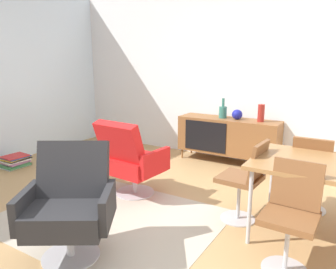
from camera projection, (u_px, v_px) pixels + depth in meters
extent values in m
plane|color=tan|center=(149.00, 222.00, 3.27)|extent=(8.32, 8.32, 0.00)
cube|color=white|center=(240.00, 74.00, 5.12)|extent=(6.80, 0.12, 2.80)
cube|color=brown|center=(228.00, 136.00, 5.11)|extent=(1.60, 0.44, 0.56)
cube|color=black|center=(205.00, 136.00, 5.07)|extent=(0.70, 0.01, 0.48)
cylinder|color=brown|center=(182.00, 153.00, 5.42)|extent=(0.03, 0.03, 0.16)
cylinder|color=brown|center=(271.00, 168.00, 4.68)|extent=(0.03, 0.03, 0.16)
cylinder|color=brown|center=(191.00, 149.00, 5.71)|extent=(0.03, 0.03, 0.16)
cylinder|color=brown|center=(276.00, 162.00, 4.96)|extent=(0.03, 0.03, 0.16)
cylinder|color=#337266|center=(223.00, 112.00, 5.08)|extent=(0.12, 0.12, 0.18)
cylinder|color=#337266|center=(223.00, 102.00, 5.04)|extent=(0.04, 0.04, 0.13)
cylinder|color=maroon|center=(261.00, 113.00, 4.76)|extent=(0.10, 0.10, 0.26)
ellipsoid|color=navy|center=(237.00, 115.00, 4.96)|extent=(0.16, 0.16, 0.15)
cylinder|color=#B7B7BC|center=(250.00, 207.00, 2.82)|extent=(0.04, 0.04, 0.70)
cylinder|color=#B7B7BC|center=(272.00, 180.00, 3.47)|extent=(0.04, 0.04, 0.70)
cube|color=brown|center=(289.00, 218.00, 2.42)|extent=(0.41, 0.41, 0.05)
cube|color=brown|center=(297.00, 184.00, 2.52)|extent=(0.38, 0.10, 0.38)
cylinder|color=#B7B7BC|center=(287.00, 246.00, 2.47)|extent=(0.04, 0.04, 0.42)
cube|color=brown|center=(312.00, 171.00, 3.45)|extent=(0.40, 0.40, 0.05)
cube|color=brown|center=(312.00, 156.00, 3.25)|extent=(0.38, 0.09, 0.38)
cylinder|color=#B7B7BC|center=(310.00, 192.00, 3.51)|extent=(0.04, 0.04, 0.42)
cylinder|color=#B7B7BC|center=(308.00, 209.00, 3.55)|extent=(0.36, 0.36, 0.01)
cube|color=brown|center=(240.00, 178.00, 3.24)|extent=(0.42, 0.42, 0.05)
cube|color=brown|center=(258.00, 161.00, 3.09)|extent=(0.11, 0.38, 0.38)
cylinder|color=#B7B7BC|center=(239.00, 200.00, 3.29)|extent=(0.04, 0.04, 0.42)
cylinder|color=#B7B7BC|center=(238.00, 218.00, 3.34)|extent=(0.36, 0.36, 0.01)
cube|color=red|center=(134.00, 164.00, 3.91)|extent=(0.64, 0.61, 0.20)
cube|color=red|center=(120.00, 143.00, 3.65)|extent=(0.62, 0.32, 0.51)
cube|color=red|center=(156.00, 163.00, 3.70)|extent=(0.10, 0.51, 0.28)
cube|color=red|center=(115.00, 153.00, 4.08)|extent=(0.10, 0.51, 0.28)
cylinder|color=#B7B7BC|center=(135.00, 182.00, 3.97)|extent=(0.06, 0.06, 0.28)
cylinder|color=#B7B7BC|center=(135.00, 192.00, 4.00)|extent=(0.48, 0.48, 0.02)
cube|color=#262628|center=(68.00, 215.00, 2.61)|extent=(0.81, 0.79, 0.20)
cube|color=#262628|center=(74.00, 170.00, 2.78)|extent=(0.65, 0.55, 0.51)
cube|color=#262628|center=(27.00, 207.00, 2.59)|extent=(0.32, 0.46, 0.28)
cube|color=#262628|center=(108.00, 206.00, 2.60)|extent=(0.32, 0.46, 0.28)
cylinder|color=#B7B7BC|center=(70.00, 242.00, 2.67)|extent=(0.06, 0.06, 0.28)
cylinder|color=#B7B7BC|center=(71.00, 256.00, 2.70)|extent=(0.48, 0.48, 0.02)
cylinder|color=white|center=(88.00, 152.00, 3.96)|extent=(0.44, 0.44, 0.02)
cylinder|color=white|center=(89.00, 172.00, 4.02)|extent=(0.05, 0.05, 0.50)
cone|color=white|center=(90.00, 190.00, 4.07)|extent=(0.32, 0.32, 0.02)
cylinder|color=#262628|center=(88.00, 149.00, 3.95)|extent=(0.20, 0.20, 0.05)
sphere|color=orange|center=(90.00, 146.00, 3.92)|extent=(0.07, 0.07, 0.07)
sphere|color=orange|center=(85.00, 145.00, 3.95)|extent=(0.07, 0.07, 0.07)
cube|color=#B2B2B7|center=(15.00, 166.00, 4.97)|extent=(0.29, 0.37, 0.01)
cube|color=#3F7F4C|center=(16.00, 165.00, 4.97)|extent=(0.29, 0.36, 0.03)
cube|color=#3F7F4C|center=(15.00, 164.00, 4.96)|extent=(0.29, 0.37, 0.02)
cube|color=#99668C|center=(16.00, 162.00, 4.96)|extent=(0.27, 0.34, 0.02)
cube|color=#99668C|center=(15.00, 161.00, 4.94)|extent=(0.31, 0.36, 0.02)
cube|color=silver|center=(15.00, 160.00, 4.94)|extent=(0.31, 0.39, 0.02)
cube|color=#262626|center=(16.00, 159.00, 4.96)|extent=(0.29, 0.36, 0.02)
cube|color=gold|center=(16.00, 158.00, 4.94)|extent=(0.28, 0.38, 0.01)
cube|color=#334C8C|center=(16.00, 157.00, 4.95)|extent=(0.30, 0.35, 0.02)
cube|color=red|center=(15.00, 156.00, 4.92)|extent=(0.30, 0.35, 0.02)
cube|color=#B7AD99|center=(109.00, 218.00, 3.35)|extent=(2.20, 1.70, 0.01)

